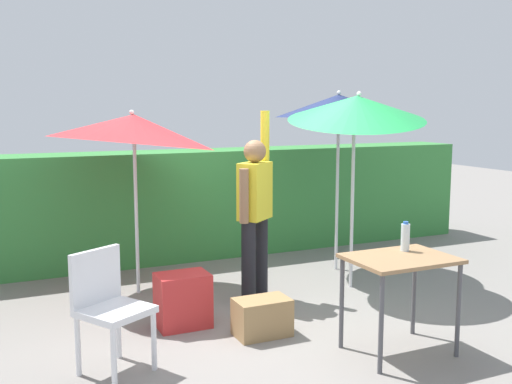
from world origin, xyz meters
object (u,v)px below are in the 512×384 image
Objects in this scene: umbrella_rainbow at (339,106)px; cooler_box at (183,300)px; umbrella_yellow at (357,108)px; crate_cardboard at (262,317)px; chair_plastic at (108,303)px; person_vendor at (255,208)px; umbrella_orange at (133,129)px; folding_table at (400,269)px; bottle_water at (405,237)px.

umbrella_rainbow is 2.99m from cooler_box.
umbrella_yellow is 2.43m from crate_cardboard.
crate_cardboard is (0.54, -0.48, -0.08)m from cooler_box.
cooler_box is 1.03× the size of crate_cardboard.
umbrella_rainbow reaches higher than crate_cardboard.
umbrella_yellow is 2.47× the size of chair_plastic.
chair_plastic is 1.36m from crate_cardboard.
umbrella_rainbow reaches higher than person_vendor.
umbrella_orange reaches higher than folding_table.
folding_table is (0.48, -1.66, -0.26)m from person_vendor.
folding_table is at bearing -16.03° from chair_plastic.
umbrella_yellow reaches higher than umbrella_orange.
person_vendor is at bearing 106.22° from folding_table.
person_vendor is 2.00m from chair_plastic.
umbrella_rainbow is 2.88m from crate_cardboard.
umbrella_yellow is at bearing -107.64° from umbrella_rainbow.
umbrella_orange is 4.26× the size of crate_cardboard.
umbrella_yellow reaches higher than chair_plastic.
chair_plastic is 1.11× the size of folding_table.
person_vendor is 1.21m from cooler_box.
bottle_water is at bearing -67.50° from person_vendor.
bottle_water is at bearing -11.76° from chair_plastic.
umbrella_yellow is at bearing -19.69° from umbrella_orange.
person_vendor is (1.02, -0.71, -0.76)m from umbrella_orange.
crate_cardboard is 1.36m from bottle_water.
folding_table is 3.33× the size of bottle_water.
person_vendor is at bearing 112.50° from bottle_water.
person_vendor reaches higher than chair_plastic.
cooler_box is at bearing 138.83° from crate_cardboard.
umbrella_yellow reaches higher than bottle_water.
chair_plastic is 1.02m from cooler_box.
umbrella_orange reaches higher than chair_plastic.
umbrella_yellow is 1.85m from bottle_water.
chair_plastic is (-0.62, -1.76, -1.18)m from umbrella_orange.
umbrella_orange is 2.20× the size of chair_plastic.
person_vendor is at bearing 177.00° from umbrella_yellow.
umbrella_orange is 2.89m from bottle_water.
umbrella_yellow is 9.18× the size of bottle_water.
umbrella_rainbow is 1.78m from person_vendor.
chair_plastic is at bearing -147.46° from person_vendor.
cooler_box reaches higher than crate_cardboard.
umbrella_rainbow is at bearing 69.36° from folding_table.
umbrella_orange is 1.04× the size of person_vendor.
chair_plastic is at bearing -109.50° from umbrella_orange.
folding_table is (-0.64, -1.60, -1.23)m from umbrella_yellow.
person_vendor is 1.65m from bottle_water.
bottle_water is at bearing -35.88° from cooler_box.
umbrella_rainbow reaches higher than bottle_water.
umbrella_rainbow reaches higher than folding_table.
person_vendor reaches higher than folding_table.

